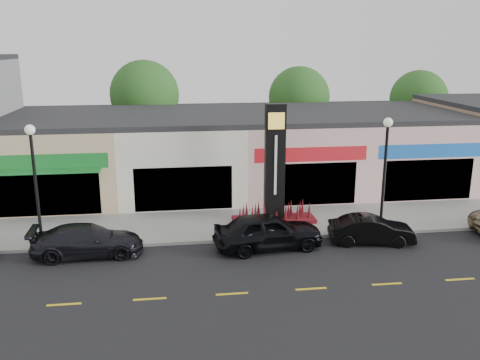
{
  "coord_description": "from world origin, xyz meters",
  "views": [
    {
      "loc": [
        -1.96,
        -19.9,
        8.91
      ],
      "look_at": [
        1.23,
        4.0,
        2.46
      ],
      "focal_mm": 38.0,
      "sensor_mm": 36.0,
      "label": 1
    }
  ],
  "objects": [
    {
      "name": "car_dark_sedan",
      "position": [
        -5.81,
        1.36,
        0.69
      ],
      "size": [
        2.06,
        4.79,
        1.37
      ],
      "primitive_type": "imported",
      "rotation": [
        0.0,
        0.0,
        1.6
      ],
      "color": "black",
      "rests_on": "ground"
    },
    {
      "name": "car_black_sedan",
      "position": [
        2.11,
        1.09,
        0.83
      ],
      "size": [
        2.51,
        5.05,
        1.65
      ],
      "primitive_type": "imported",
      "rotation": [
        0.0,
        0.0,
        1.69
      ],
      "color": "black",
      "rests_on": "ground"
    },
    {
      "name": "shop_beige",
      "position": [
        -8.5,
        11.46,
        2.4
      ],
      "size": [
        7.0,
        10.85,
        4.8
      ],
      "color": "tan",
      "rests_on": "ground"
    },
    {
      "name": "curb",
      "position": [
        0.0,
        2.1,
        0.07
      ],
      "size": [
        52.0,
        0.2,
        0.15
      ],
      "primitive_type": "cube",
      "color": "gray",
      "rests_on": "ground"
    },
    {
      "name": "shop_cream",
      "position": [
        -1.5,
        11.47,
        2.4
      ],
      "size": [
        7.0,
        10.01,
        4.8
      ],
      "color": "beige",
      "rests_on": "ground"
    },
    {
      "name": "tree_rear_mid",
      "position": [
        8.0,
        19.5,
        4.88
      ],
      "size": [
        4.8,
        4.8,
        7.29
      ],
      "color": "#382619",
      "rests_on": "ground"
    },
    {
      "name": "sidewalk",
      "position": [
        0.0,
        4.35,
        0.07
      ],
      "size": [
        52.0,
        4.3,
        0.15
      ],
      "primitive_type": "cube",
      "color": "gray",
      "rests_on": "ground"
    },
    {
      "name": "car_black_conv",
      "position": [
        6.97,
        1.11,
        0.64
      ],
      "size": [
        1.94,
        4.06,
        1.28
      ],
      "primitive_type": "imported",
      "rotation": [
        0.0,
        0.0,
        1.42
      ],
      "color": "black",
      "rests_on": "ground"
    },
    {
      "name": "shop_pink_e",
      "position": [
        12.5,
        11.47,
        2.4
      ],
      "size": [
        7.0,
        10.01,
        4.8
      ],
      "color": "beige",
      "rests_on": "ground"
    },
    {
      "name": "tree_rear_west",
      "position": [
        -4.0,
        19.5,
        5.22
      ],
      "size": [
        5.2,
        5.2,
        7.83
      ],
      "color": "#382619",
      "rests_on": "ground"
    },
    {
      "name": "lamp_west_near",
      "position": [
        -8.0,
        2.5,
        3.48
      ],
      "size": [
        0.44,
        0.44,
        5.47
      ],
      "color": "black",
      "rests_on": "sidewalk"
    },
    {
      "name": "shop_pink_w",
      "position": [
        5.5,
        11.47,
        2.4
      ],
      "size": [
        7.0,
        10.01,
        4.8
      ],
      "color": "beige",
      "rests_on": "ground"
    },
    {
      "name": "pylon_sign",
      "position": [
        3.0,
        4.2,
        2.27
      ],
      "size": [
        4.2,
        1.3,
        6.0
      ],
      "color": "#53100E",
      "rests_on": "sidewalk"
    },
    {
      "name": "lamp_east_near",
      "position": [
        8.0,
        2.5,
        3.48
      ],
      "size": [
        0.44,
        0.44,
        5.47
      ],
      "color": "black",
      "rests_on": "sidewalk"
    },
    {
      "name": "tree_rear_east",
      "position": [
        18.0,
        19.5,
        4.63
      ],
      "size": [
        4.6,
        4.6,
        6.94
      ],
      "color": "#382619",
      "rests_on": "ground"
    },
    {
      "name": "ground",
      "position": [
        0.0,
        0.0,
        0.0
      ],
      "size": [
        120.0,
        120.0,
        0.0
      ],
      "primitive_type": "plane",
      "color": "black",
      "rests_on": "ground"
    }
  ]
}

